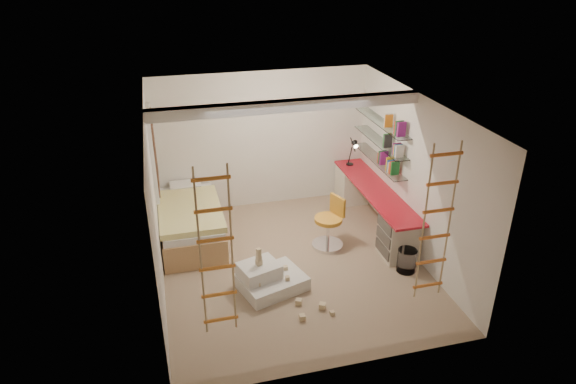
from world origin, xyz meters
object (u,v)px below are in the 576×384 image
object	(u,v)px
bed	(191,222)
swivel_chair	(329,229)
desk	(373,206)
play_platform	(268,279)

from	to	relation	value
bed	swivel_chair	bearing A→B (deg)	-20.36
desk	swivel_chair	bearing A→B (deg)	-154.96
bed	play_platform	xyz separation A→B (m)	(0.98, -1.71, -0.17)
swivel_chair	play_platform	distance (m)	1.53
bed	swivel_chair	world-z (taller)	swivel_chair
bed	swivel_chair	size ratio (longest dim) A/B	2.25
swivel_chair	play_platform	bearing A→B (deg)	-144.33
play_platform	swivel_chair	bearing A→B (deg)	35.67
swivel_chair	play_platform	world-z (taller)	swivel_chair
swivel_chair	bed	bearing A→B (deg)	159.64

